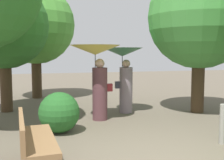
{
  "coord_description": "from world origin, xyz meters",
  "views": [
    {
      "loc": [
        -2.04,
        -3.75,
        1.74
      ],
      "look_at": [
        0.0,
        3.66,
        0.98
      ],
      "focal_mm": 44.38,
      "sensor_mm": 36.0,
      "label": 1
    }
  ],
  "objects_px": {
    "person_left": "(97,65)",
    "person_right": "(124,66)",
    "tree_far_back": "(35,18)",
    "tree_near_right": "(200,8)",
    "path_marker_post": "(223,124)",
    "park_bench": "(33,138)",
    "tree_near_left": "(4,17)"
  },
  "relations": [
    {
      "from": "person_left",
      "to": "person_right",
      "type": "distance_m",
      "value": 1.14
    },
    {
      "from": "tree_far_back",
      "to": "tree_near_right",
      "type": "bearing_deg",
      "value": -41.02
    },
    {
      "from": "tree_far_back",
      "to": "path_marker_post",
      "type": "relative_size",
      "value": 6.13
    },
    {
      "from": "tree_far_back",
      "to": "park_bench",
      "type": "bearing_deg",
      "value": -90.7
    },
    {
      "from": "path_marker_post",
      "to": "tree_near_right",
      "type": "bearing_deg",
      "value": 66.73
    },
    {
      "from": "path_marker_post",
      "to": "person_right",
      "type": "bearing_deg",
      "value": 107.02
    },
    {
      "from": "person_left",
      "to": "tree_near_right",
      "type": "bearing_deg",
      "value": -82.62
    },
    {
      "from": "tree_near_left",
      "to": "tree_near_right",
      "type": "distance_m",
      "value": 5.63
    },
    {
      "from": "tree_near_right",
      "to": "path_marker_post",
      "type": "relative_size",
      "value": 6.07
    },
    {
      "from": "park_bench",
      "to": "tree_near_right",
      "type": "xyz_separation_m",
      "value": [
        4.6,
        2.96,
        2.48
      ]
    },
    {
      "from": "tree_near_left",
      "to": "tree_far_back",
      "type": "distance_m",
      "value": 2.51
    },
    {
      "from": "person_left",
      "to": "park_bench",
      "type": "distance_m",
      "value": 3.36
    },
    {
      "from": "person_left",
      "to": "tree_near_left",
      "type": "xyz_separation_m",
      "value": [
        -2.37,
        1.72,
        1.32
      ]
    },
    {
      "from": "tree_near_right",
      "to": "person_right",
      "type": "bearing_deg",
      "value": 166.03
    },
    {
      "from": "person_left",
      "to": "path_marker_post",
      "type": "bearing_deg",
      "value": -137.97
    },
    {
      "from": "path_marker_post",
      "to": "person_left",
      "type": "bearing_deg",
      "value": 127.09
    },
    {
      "from": "person_left",
      "to": "person_right",
      "type": "relative_size",
      "value": 1.03
    },
    {
      "from": "person_left",
      "to": "tree_near_left",
      "type": "relative_size",
      "value": 0.46
    },
    {
      "from": "tree_near_right",
      "to": "tree_far_back",
      "type": "distance_m",
      "value": 5.98
    },
    {
      "from": "person_left",
      "to": "tree_near_left",
      "type": "bearing_deg",
      "value": 58.92
    },
    {
      "from": "tree_near_right",
      "to": "tree_far_back",
      "type": "bearing_deg",
      "value": 138.98
    },
    {
      "from": "tree_near_right",
      "to": "path_marker_post",
      "type": "height_order",
      "value": "tree_near_right"
    },
    {
      "from": "park_bench",
      "to": "tree_near_right",
      "type": "bearing_deg",
      "value": -61.08
    },
    {
      "from": "tree_near_right",
      "to": "tree_far_back",
      "type": "xyz_separation_m",
      "value": [
        -4.51,
        3.93,
        0.03
      ]
    },
    {
      "from": "person_right",
      "to": "person_left",
      "type": "bearing_deg",
      "value": 130.01
    },
    {
      "from": "person_right",
      "to": "tree_near_left",
      "type": "relative_size",
      "value": 0.44
    },
    {
      "from": "tree_near_left",
      "to": "person_left",
      "type": "bearing_deg",
      "value": -36.02
    },
    {
      "from": "park_bench",
      "to": "path_marker_post",
      "type": "xyz_separation_m",
      "value": [
        3.46,
        0.32,
        -0.13
      ]
    },
    {
      "from": "park_bench",
      "to": "person_left",
      "type": "bearing_deg",
      "value": -32.84
    },
    {
      "from": "tree_near_right",
      "to": "path_marker_post",
      "type": "bearing_deg",
      "value": -113.27
    },
    {
      "from": "park_bench",
      "to": "tree_near_left",
      "type": "bearing_deg",
      "value": 6.12
    },
    {
      "from": "person_right",
      "to": "tree_far_back",
      "type": "bearing_deg",
      "value": 40.28
    }
  ]
}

